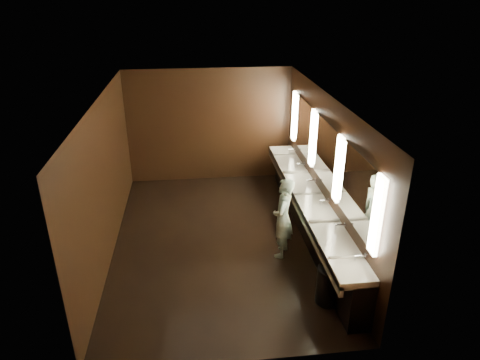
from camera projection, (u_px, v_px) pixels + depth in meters
name	position (u px, v px, depth m)	size (l,w,h in m)	color
floor	(219.00, 240.00, 8.37)	(6.00, 6.00, 0.00)	black
ceiling	(216.00, 99.00, 7.21)	(4.00, 6.00, 0.02)	#2D2D2B
wall_back	(209.00, 126.00, 10.50)	(4.00, 0.02, 2.80)	black
wall_front	(235.00, 276.00, 5.08)	(4.00, 0.02, 2.80)	black
wall_left	(105.00, 180.00, 7.58)	(0.02, 6.00, 2.80)	black
wall_right	(324.00, 170.00, 8.00)	(0.02, 6.00, 2.80)	black
sink_counter	(310.00, 213.00, 8.35)	(0.55, 5.40, 1.01)	black
mirror_band	(325.00, 152.00, 7.85)	(0.06, 5.03, 1.15)	#FFF5C8
person	(283.00, 218.00, 7.64)	(0.55, 0.36, 1.51)	#96D6E0
trash_bin	(329.00, 285.00, 6.63)	(0.40, 0.40, 0.62)	black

